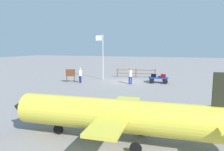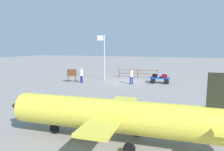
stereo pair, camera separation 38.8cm
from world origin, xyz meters
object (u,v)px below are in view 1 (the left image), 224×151
Objects in this scene: worker_trailing at (80,74)px; flagpole at (102,53)px; suitcase_grey at (158,76)px; suitcase_navy at (156,75)px; luggage_cart at (158,79)px; suitcase_dark at (154,75)px; suitcase_tan at (163,76)px; worker_lead at (130,74)px; signboard at (70,74)px; airplane_near at (111,115)px.

flagpole is (-1.38, -2.94, 2.12)m from worker_trailing.
worker_trailing is (7.91, 2.94, 0.23)m from suitcase_grey.
suitcase_navy is at bearing -18.05° from suitcase_grey.
suitcase_dark is at bearing -15.83° from luggage_cart.
worker_lead is (3.21, 1.42, 0.21)m from suitcase_tan.
luggage_cart is at bearing -163.09° from signboard.
luggage_cart is 3.18m from worker_lead.
flagpole is at bearing -26.55° from worker_lead.
flagpole is 4.50m from signboard.
worker_trailing is (7.94, 2.63, 0.53)m from luggage_cart.
suitcase_dark is 0.39× the size of signboard.
signboard is (6.38, 1.13, -0.06)m from worker_lead.
signboard is at bearing 6.39° from worker_trailing.
flagpole is at bearing -4.17° from suitcase_tan.
suitcase_navy reaches higher than luggage_cart.
suitcase_grey is 8.44m from worker_trailing.
suitcase_navy reaches higher than suitcase_dark.
suitcase_tan is at bearing 175.83° from flagpole.
flagpole is at bearing -2.76° from luggage_cart.
suitcase_tan is 0.31× the size of worker_trailing.
luggage_cart is 3.75× the size of suitcase_dark.
flagpole reaches higher than suitcase_navy.
signboard reaches higher than suitcase_dark.
suitcase_grey is 3.29m from worker_lead.
airplane_near is (-0.20, 14.60, 0.33)m from suitcase_dark.
worker_trailing is (8.48, 2.43, 0.17)m from suitcase_tan.
worker_trailing reaches higher than signboard.
suitcase_navy is at bearing -179.36° from flagpole.
luggage_cart is 1.23× the size of worker_lead.
suitcase_tan is 0.73× the size of suitcase_grey.
worker_trailing is at bearing 21.39° from suitcase_navy.
suitcase_dark is at bearing -140.65° from worker_lead.
suitcase_navy is 0.98m from suitcase_tan.
suitcase_tan is at bearing 137.76° from suitcase_grey.
worker_trailing is at bearing 20.40° from suitcase_grey.
luggage_cart is 3.94× the size of suitcase_navy.
worker_trailing is 3.88m from flagpole.
flagpole is at bearing -115.18° from worker_trailing.
airplane_near is at bearing 86.57° from suitcase_tan.
worker_trailing is 1.14× the size of signboard.
suitcase_navy is at bearing -158.61° from worker_trailing.
suitcase_dark is 2.80m from worker_lead.
suitcase_navy is at bearing -137.42° from suitcase_dark.
airplane_near is at bearing 90.77° from suitcase_dark.
airplane_near is at bearing 88.89° from suitcase_grey.
luggage_cart is 14.47m from airplane_near.
worker_trailing reaches higher than suitcase_navy.
luggage_cart is at bearing -20.42° from suitcase_tan.
worker_trailing is 0.31× the size of flagpole.
suitcase_grey is 0.13× the size of flagpole.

